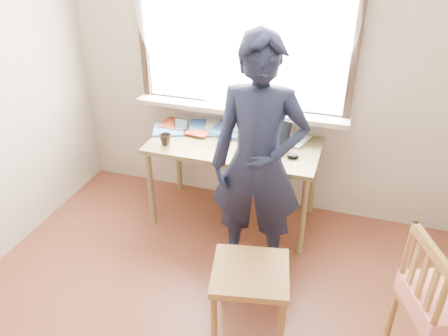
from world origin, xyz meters
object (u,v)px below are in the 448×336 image
(work_chair, at_px, (250,279))
(person, at_px, (258,164))
(side_chair, at_px, (443,305))
(laptop, at_px, (265,143))
(desk, at_px, (234,152))
(mug_white, at_px, (234,129))
(mug_dark, at_px, (165,140))

(work_chair, relative_size, person, 0.31)
(person, bearing_deg, side_chair, -29.80)
(laptop, bearing_deg, desk, 173.37)
(desk, height_order, laptop, laptop)
(work_chair, distance_m, side_chair, 1.09)
(laptop, bearing_deg, side_chair, -38.99)
(person, bearing_deg, mug_white, 111.78)
(mug_white, bearing_deg, desk, -73.66)
(side_chair, relative_size, person, 0.52)
(side_chair, bearing_deg, mug_dark, 157.19)
(desk, relative_size, mug_white, 12.40)
(mug_dark, relative_size, person, 0.06)
(mug_dark, distance_m, side_chair, 2.25)
(desk, height_order, person, person)
(desk, xyz_separation_m, mug_white, (-0.05, 0.18, 0.12))
(mug_white, xyz_separation_m, side_chair, (1.59, -1.24, -0.30))
(desk, relative_size, work_chair, 2.53)
(laptop, xyz_separation_m, person, (0.07, -0.51, 0.09))
(mug_white, xyz_separation_m, person, (0.38, -0.72, 0.11))
(mug_dark, height_order, side_chair, side_chair)
(laptop, distance_m, side_chair, 1.66)
(mug_dark, distance_m, person, 0.93)
(desk, height_order, mug_dark, mug_dark)
(desk, relative_size, side_chair, 1.50)
(mug_white, distance_m, person, 0.82)
(mug_dark, xyz_separation_m, person, (0.85, -0.34, 0.11))
(work_chair, bearing_deg, side_chair, 2.95)
(work_chair, bearing_deg, laptop, 99.48)
(desk, distance_m, person, 0.67)
(desk, bearing_deg, person, -58.40)
(mug_dark, distance_m, work_chair, 1.39)
(work_chair, bearing_deg, desk, 111.70)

